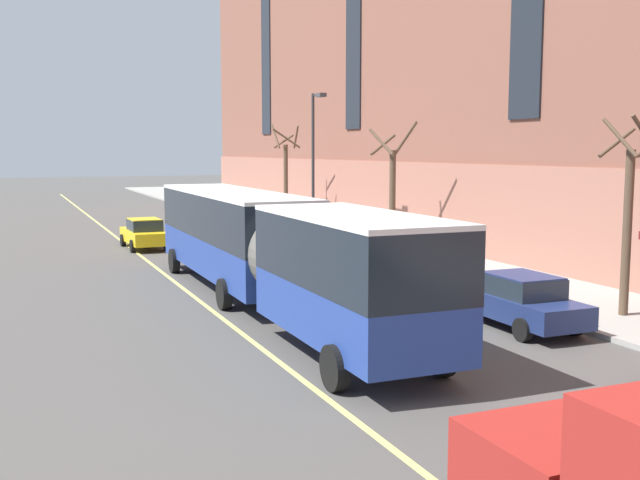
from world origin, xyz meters
The scene contains 13 objects.
ground_plane centered at (0.00, 0.00, 0.00)m, with size 260.00×260.00×0.00m, color #4C4947.
sidewalk centered at (9.03, 3.00, 0.07)m, with size 5.46×160.00×0.15m, color #9E9B93.
city_bus centered at (-0.71, 5.01, 2.08)m, with size 3.00×20.01×3.57m.
parked_car_red_1 centered at (5.11, 21.14, 0.78)m, with size 2.06×4.53×1.56m.
parked_car_navy_2 centered at (5.07, -0.24, 0.78)m, with size 1.98×4.67×1.56m.
parked_car_white_4 centered at (4.95, 13.64, 0.78)m, with size 1.93×4.37×1.56m.
parked_car_red_5 centered at (5.22, 27.88, 0.78)m, with size 2.03×4.31×1.56m.
taxi_cab centered at (-1.78, 21.33, 0.78)m, with size 2.00×4.36×1.56m.
street_tree_mid_block centered at (8.62, -0.69, 3.17)m, with size 1.61×1.58×5.92m.
street_tree_far_uptown centered at (8.61, 13.89, 3.14)m, with size 2.00×1.97×6.24m.
street_tree_far_downtown centered at (8.60, 28.36, 3.46)m, with size 2.00×1.94×6.57m.
street_lamp centered at (6.90, 19.36, 4.88)m, with size 0.36×1.48×7.84m.
lane_centerline centered at (-2.41, 3.00, 0.00)m, with size 0.16×140.00×0.01m, color #E0D66B.
Camera 1 is at (-8.29, -17.37, 5.06)m, focal length 42.00 mm.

